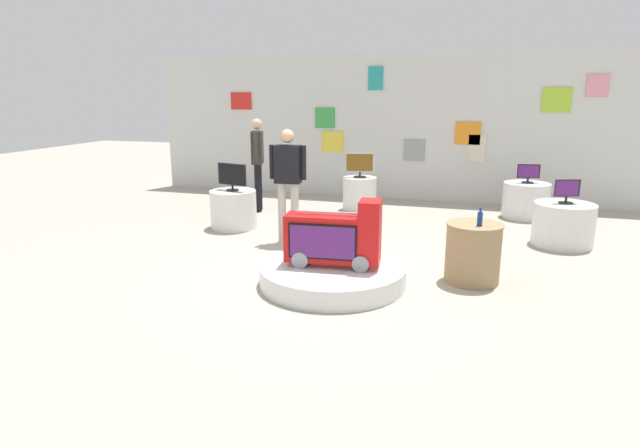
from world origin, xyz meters
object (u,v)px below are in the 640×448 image
at_px(tv_on_right_rear, 360,164).
at_px(bottle_on_side_table, 480,218).
at_px(shopper_browsing_near_truck, 258,157).
at_px(tv_on_far_right, 528,173).
at_px(shopper_browsing_rear, 288,177).
at_px(novelty_firetruck_tv, 335,239).
at_px(display_pedestal_right_rear, 360,194).
at_px(main_display_pedestal, 333,275).
at_px(display_pedestal_far_right, 526,200).
at_px(side_table_round, 473,252).
at_px(tv_on_left_rear, 567,191).
at_px(display_pedestal_center_rear, 233,209).
at_px(display_pedestal_left_rear, 563,224).
at_px(tv_on_center_rear, 232,176).

height_order(tv_on_right_rear, bottle_on_side_table, tv_on_right_rear).
xyz_separation_m(bottle_on_side_table, shopper_browsing_near_truck, (-4.04, 3.01, 0.22)).
height_order(tv_on_far_right, shopper_browsing_rear, shopper_browsing_rear).
bearing_deg(tv_on_far_right, shopper_browsing_near_truck, -170.05).
distance_m(novelty_firetruck_tv, bottle_on_side_table, 1.70).
bearing_deg(display_pedestal_right_rear, shopper_browsing_rear, -101.84).
distance_m(main_display_pedestal, display_pedestal_far_right, 5.00).
height_order(novelty_firetruck_tv, bottle_on_side_table, novelty_firetruck_tv).
distance_m(display_pedestal_far_right, side_table_round, 3.87).
bearing_deg(display_pedestal_far_right, main_display_pedestal, -119.64).
distance_m(display_pedestal_right_rear, tv_on_right_rear, 0.57).
relative_size(main_display_pedestal, display_pedestal_far_right, 2.12).
bearing_deg(bottle_on_side_table, side_table_round, 114.98).
relative_size(novelty_firetruck_tv, tv_on_right_rear, 2.08).
height_order(tv_on_left_rear, display_pedestal_right_rear, tv_on_left_rear).
height_order(novelty_firetruck_tv, display_pedestal_center_rear, novelty_firetruck_tv).
bearing_deg(shopper_browsing_rear, display_pedestal_left_rear, 14.56).
xyz_separation_m(display_pedestal_center_rear, display_pedestal_far_right, (4.77, 2.19, 0.00)).
bearing_deg(display_pedestal_left_rear, display_pedestal_right_rear, 155.80).
bearing_deg(shopper_browsing_rear, tv_on_right_rear, 78.16).
distance_m(display_pedestal_center_rear, shopper_browsing_rear, 1.50).
bearing_deg(display_pedestal_center_rear, tv_on_left_rear, 4.76).
height_order(display_pedestal_left_rear, display_pedestal_center_rear, same).
xyz_separation_m(display_pedestal_left_rear, tv_on_left_rear, (-0.00, -0.00, 0.51)).
height_order(novelty_firetruck_tv, shopper_browsing_near_truck, shopper_browsing_near_truck).
bearing_deg(display_pedestal_far_right, tv_on_left_rear, -77.62).
bearing_deg(main_display_pedestal, display_pedestal_right_rear, 97.85).
xyz_separation_m(main_display_pedestal, novelty_firetruck_tv, (0.02, -0.01, 0.45)).
bearing_deg(display_pedestal_right_rear, novelty_firetruck_tv, -81.84).
height_order(tv_on_right_rear, display_pedestal_far_right, tv_on_right_rear).
bearing_deg(side_table_round, display_pedestal_center_rear, 157.95).
bearing_deg(bottle_on_side_table, novelty_firetruck_tv, -163.54).
bearing_deg(tv_on_right_rear, tv_on_far_right, 4.11).
relative_size(novelty_firetruck_tv, display_pedestal_right_rear, 1.75).
xyz_separation_m(main_display_pedestal, display_pedestal_far_right, (2.47, 4.34, 0.20)).
relative_size(tv_on_center_rear, bottle_on_side_table, 2.53).
xyz_separation_m(tv_on_center_rear, display_pedestal_right_rear, (1.73, 1.98, -0.57)).
bearing_deg(display_pedestal_left_rear, side_table_round, -122.35).
bearing_deg(side_table_round, display_pedestal_right_rear, 121.26).
distance_m(tv_on_right_rear, shopper_browsing_near_truck, 1.95).
distance_m(display_pedestal_center_rear, tv_on_far_right, 5.27).
distance_m(main_display_pedestal, novelty_firetruck_tv, 0.45).
bearing_deg(novelty_firetruck_tv, side_table_round, 20.37).
distance_m(tv_on_center_rear, tv_on_right_rear, 2.62).
bearing_deg(side_table_round, shopper_browsing_rear, 160.03).
bearing_deg(display_pedestal_right_rear, display_pedestal_far_right, 4.11).
xyz_separation_m(display_pedestal_right_rear, shopper_browsing_rear, (-0.54, -2.57, 0.69)).
bearing_deg(display_pedestal_far_right, tv_on_right_rear, -175.82).
height_order(display_pedestal_left_rear, shopper_browsing_near_truck, shopper_browsing_near_truck).
relative_size(tv_on_left_rear, tv_on_far_right, 0.92).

